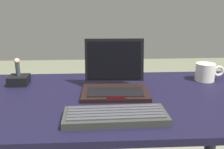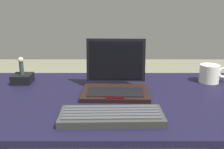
{
  "view_description": "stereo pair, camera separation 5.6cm",
  "coord_description": "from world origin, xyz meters",
  "px_view_note": "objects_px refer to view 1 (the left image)",
  "views": [
    {
      "loc": [
        -0.04,
        -0.97,
        1.12
      ],
      "look_at": [
        0.02,
        0.01,
        0.84
      ],
      "focal_mm": 41.21,
      "sensor_mm": 36.0,
      "label": 1
    },
    {
      "loc": [
        0.02,
        -0.97,
        1.12
      ],
      "look_at": [
        0.02,
        0.01,
        0.84
      ],
      "focal_mm": 41.21,
      "sensor_mm": 36.0,
      "label": 2
    }
  ],
  "objects_px": {
    "figurine_stand": "(19,80)",
    "coffee_mug": "(206,72)",
    "laptop_front": "(115,82)",
    "external_keyboard": "(115,116)",
    "figurine": "(17,66)"
  },
  "relations": [
    {
      "from": "external_keyboard",
      "to": "figurine_stand",
      "type": "height_order",
      "value": "figurine_stand"
    },
    {
      "from": "laptop_front",
      "to": "external_keyboard",
      "type": "height_order",
      "value": "laptop_front"
    },
    {
      "from": "figurine_stand",
      "to": "figurine",
      "type": "distance_m",
      "value": 0.07
    },
    {
      "from": "figurine_stand",
      "to": "coffee_mug",
      "type": "bearing_deg",
      "value": 0.62
    },
    {
      "from": "figurine_stand",
      "to": "coffee_mug",
      "type": "height_order",
      "value": "coffee_mug"
    },
    {
      "from": "figurine",
      "to": "laptop_front",
      "type": "bearing_deg",
      "value": -16.2
    },
    {
      "from": "external_keyboard",
      "to": "figurine",
      "type": "xyz_separation_m",
      "value": [
        -0.41,
        0.38,
        0.07
      ]
    },
    {
      "from": "laptop_front",
      "to": "coffee_mug",
      "type": "height_order",
      "value": "laptop_front"
    },
    {
      "from": "figurine_stand",
      "to": "laptop_front",
      "type": "bearing_deg",
      "value": -16.2
    },
    {
      "from": "laptop_front",
      "to": "figurine_stand",
      "type": "relative_size",
      "value": 3.14
    },
    {
      "from": "external_keyboard",
      "to": "coffee_mug",
      "type": "bearing_deg",
      "value": 40.58
    },
    {
      "from": "laptop_front",
      "to": "figurine",
      "type": "height_order",
      "value": "laptop_front"
    },
    {
      "from": "laptop_front",
      "to": "figurine_stand",
      "type": "xyz_separation_m",
      "value": [
        -0.43,
        0.13,
        -0.02
      ]
    },
    {
      "from": "figurine",
      "to": "coffee_mug",
      "type": "bearing_deg",
      "value": 0.62
    },
    {
      "from": "figurine_stand",
      "to": "coffee_mug",
      "type": "relative_size",
      "value": 0.64
    }
  ]
}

